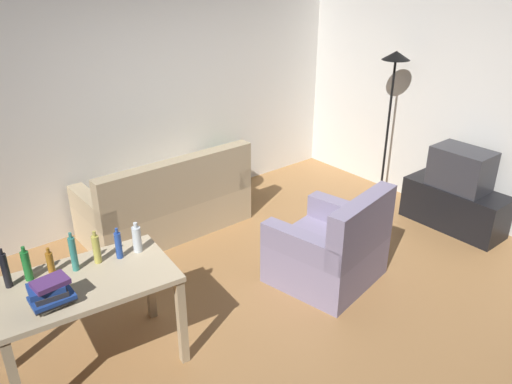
% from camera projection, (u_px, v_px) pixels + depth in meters
% --- Properties ---
extents(ground_plane, '(5.20, 4.40, 0.02)m').
position_uv_depth(ground_plane, '(282.00, 287.00, 4.66)').
color(ground_plane, '#9E7042').
extents(wall_rear, '(5.20, 0.10, 2.70)m').
position_uv_depth(wall_rear, '(153.00, 96.00, 5.63)').
color(wall_rear, silver).
rests_on(wall_rear, ground_plane).
extents(wall_right, '(0.10, 4.40, 2.70)m').
position_uv_depth(wall_right, '(459.00, 97.00, 5.58)').
color(wall_right, silver).
rests_on(wall_right, ground_plane).
extents(couch, '(1.77, 0.84, 0.92)m').
position_uv_depth(couch, '(167.00, 205.00, 5.49)').
color(couch, tan).
rests_on(couch, ground_plane).
extents(tv_stand, '(0.44, 1.10, 0.48)m').
position_uv_depth(tv_stand, '(454.00, 207.00, 5.60)').
color(tv_stand, black).
rests_on(tv_stand, ground_plane).
extents(tv, '(0.41, 0.60, 0.44)m').
position_uv_depth(tv, '(461.00, 169.00, 5.41)').
color(tv, '#2D2D33').
rests_on(tv, tv_stand).
extents(torchiere_lamp, '(0.32, 0.32, 1.81)m').
position_uv_depth(torchiere_lamp, '(393.00, 86.00, 5.80)').
color(torchiere_lamp, black).
rests_on(torchiere_lamp, ground_plane).
extents(desk, '(1.27, 0.83, 0.76)m').
position_uv_depth(desk, '(87.00, 293.00, 3.49)').
color(desk, '#C6B28E').
rests_on(desk, ground_plane).
extents(potted_plant, '(0.36, 0.36, 0.57)m').
position_uv_depth(potted_plant, '(235.00, 169.00, 6.37)').
color(potted_plant, brown).
rests_on(potted_plant, ground_plane).
extents(armchair, '(1.04, 0.99, 0.92)m').
position_uv_depth(armchair, '(331.00, 250.00, 4.63)').
color(armchair, gray).
rests_on(armchair, ground_plane).
extents(bottle_dark, '(0.05, 0.05, 0.29)m').
position_uv_depth(bottle_dark, '(5.00, 270.00, 3.31)').
color(bottle_dark, black).
rests_on(bottle_dark, desk).
extents(bottle_green, '(0.05, 0.05, 0.26)m').
position_uv_depth(bottle_green, '(27.00, 265.00, 3.40)').
color(bottle_green, '#1E722D').
rests_on(bottle_green, desk).
extents(bottle_amber, '(0.05, 0.05, 0.20)m').
position_uv_depth(bottle_amber, '(50.00, 263.00, 3.48)').
color(bottle_amber, '#9E6019').
rests_on(bottle_amber, desk).
extents(bottle_tall, '(0.05, 0.05, 0.30)m').
position_uv_depth(bottle_tall, '(73.00, 254.00, 3.49)').
color(bottle_tall, teal).
rests_on(bottle_tall, desk).
extents(bottle_squat, '(0.05, 0.05, 0.25)m').
position_uv_depth(bottle_squat, '(96.00, 249.00, 3.59)').
color(bottle_squat, '#BCB24C').
rests_on(bottle_squat, desk).
extents(bottle_blue, '(0.05, 0.05, 0.24)m').
position_uv_depth(bottle_blue, '(118.00, 245.00, 3.65)').
color(bottle_blue, '#2347A3').
rests_on(bottle_blue, desk).
extents(bottle_clear, '(0.07, 0.07, 0.24)m').
position_uv_depth(bottle_clear, '(137.00, 239.00, 3.73)').
color(bottle_clear, silver).
rests_on(bottle_clear, desk).
extents(book_stack, '(0.27, 0.21, 0.19)m').
position_uv_depth(book_stack, '(50.00, 293.00, 3.15)').
color(book_stack, beige).
rests_on(book_stack, desk).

